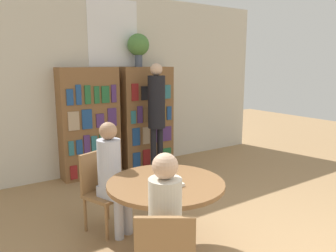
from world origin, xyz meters
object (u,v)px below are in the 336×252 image
at_px(bookshelf_left, 90,123).
at_px(librarian_standing, 156,107).
at_px(bookshelf_right, 147,117).
at_px(chair_left_side, 101,187).
at_px(reading_table, 166,195).
at_px(seated_reader_left, 112,172).
at_px(flower_vase, 138,46).
at_px(seated_reader_right, 165,223).

xyz_separation_m(bookshelf_left, librarian_standing, (0.97, -0.50, 0.24)).
bearing_deg(bookshelf_right, chair_left_side, -132.79).
distance_m(bookshelf_right, reading_table, 2.93).
distance_m(seated_reader_left, librarian_standing, 2.08).
xyz_separation_m(flower_vase, chair_left_side, (-1.47, -1.76, -1.66)).
height_order(bookshelf_right, chair_left_side, bookshelf_right).
height_order(bookshelf_right, librarian_standing, librarian_standing).
bearing_deg(bookshelf_left, flower_vase, 0.29).
xyz_separation_m(bookshelf_right, librarian_standing, (-0.11, -0.50, 0.24)).
bearing_deg(flower_vase, bookshelf_left, -179.71).
distance_m(reading_table, seated_reader_left, 0.72).
bearing_deg(flower_vase, reading_table, -114.10).
height_order(chair_left_side, seated_reader_right, seated_reader_right).
relative_size(bookshelf_right, flower_vase, 3.19).
xyz_separation_m(bookshelf_right, seated_reader_left, (-1.56, -1.92, -0.19)).
bearing_deg(reading_table, flower_vase, 65.90).
distance_m(flower_vase, seated_reader_right, 3.85).
distance_m(bookshelf_left, reading_table, 2.63).
relative_size(seated_reader_left, librarian_standing, 0.67).
relative_size(bookshelf_right, seated_reader_right, 1.45).
height_order(chair_left_side, librarian_standing, librarian_standing).
relative_size(chair_left_side, seated_reader_left, 0.71).
bearing_deg(seated_reader_right, seated_reader_left, 117.05).
bearing_deg(reading_table, bookshelf_right, 63.14).
height_order(bookshelf_right, seated_reader_right, bookshelf_right).
bearing_deg(bookshelf_left, bookshelf_right, 0.00).
height_order(reading_table, librarian_standing, librarian_standing).
distance_m(flower_vase, chair_left_side, 2.83).
distance_m(reading_table, chair_left_side, 0.91).
distance_m(chair_left_side, seated_reader_left, 0.28).
xyz_separation_m(bookshelf_left, bookshelf_right, (1.08, 0.00, 0.00)).
bearing_deg(flower_vase, seated_reader_left, -126.18).
bearing_deg(librarian_standing, bookshelf_left, 152.73).
height_order(bookshelf_left, bookshelf_right, same).
height_order(flower_vase, chair_left_side, flower_vase).
xyz_separation_m(bookshelf_left, seated_reader_right, (-0.64, -3.19, -0.20)).
bearing_deg(bookshelf_right, flower_vase, 178.23).
bearing_deg(reading_table, bookshelf_left, 84.82).
distance_m(bookshelf_right, librarian_standing, 0.57).
xyz_separation_m(seated_reader_right, librarian_standing, (1.61, 2.69, 0.44)).
bearing_deg(seated_reader_left, chair_left_side, -90.00).
xyz_separation_m(flower_vase, seated_reader_right, (-1.56, -3.20, -1.46)).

